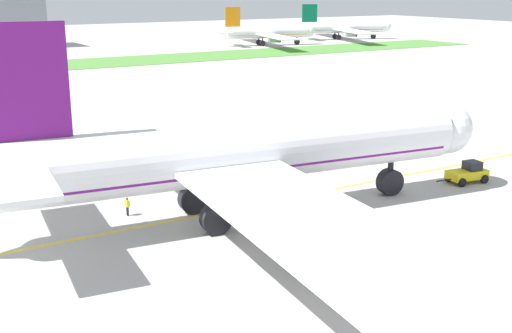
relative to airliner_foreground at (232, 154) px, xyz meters
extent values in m
plane|color=#ADAAA5|center=(-1.43, 2.61, -5.91)|extent=(600.00, 600.00, 0.00)
cube|color=yellow|center=(-1.43, 2.26, -5.91)|extent=(280.00, 0.36, 0.01)
cylinder|color=white|center=(0.73, -0.09, 0.16)|extent=(42.59, 10.25, 5.40)
cube|color=#661472|center=(0.73, -0.09, -0.78)|extent=(40.86, 9.63, 0.65)
sphere|color=white|center=(23.18, -2.70, 0.16)|extent=(5.13, 5.13, 5.13)
cube|color=#661472|center=(-16.90, 1.97, 7.18)|extent=(7.62, 1.42, 8.64)
cube|color=white|center=(-17.11, 7.43, 0.97)|extent=(5.62, 9.12, 0.38)
cube|color=white|center=(-18.36, -3.30, 0.97)|extent=(5.62, 9.12, 0.38)
cube|color=white|center=(1.14, 21.72, -0.51)|extent=(13.63, 38.84, 0.43)
cube|color=white|center=(-3.88, -21.41, -0.51)|extent=(13.63, 38.84, 0.43)
cylinder|color=#B7BABF|center=(1.41, 13.08, -2.15)|extent=(5.44, 3.54, 2.97)
cylinder|color=black|center=(3.96, 12.78, -2.15)|extent=(0.80, 3.15, 3.12)
cylinder|color=#B7BABF|center=(-1.63, -13.06, -2.15)|extent=(5.44, 3.54, 2.97)
cylinder|color=black|center=(0.91, -13.35, -2.15)|extent=(0.80, 3.15, 3.12)
cylinder|color=black|center=(16.67, -1.94, -3.58)|extent=(0.56, 0.56, 2.09)
cylinder|color=black|center=(16.67, -1.94, -4.63)|extent=(2.68, 1.44, 2.56)
cylinder|color=black|center=(-2.30, 3.12, -3.58)|extent=(0.56, 0.56, 2.09)
cylinder|color=black|center=(-2.30, 3.12, -4.63)|extent=(2.68, 1.44, 2.56)
cylinder|color=black|center=(-2.96, -2.51, -3.58)|extent=(0.56, 0.56, 2.09)
cylinder|color=black|center=(-2.96, -2.51, -4.63)|extent=(2.68, 1.44, 2.56)
cube|color=black|center=(22.38, -2.61, 0.84)|extent=(2.35, 4.24, 0.97)
sphere|color=black|center=(-14.91, 4.40, 0.65)|extent=(0.38, 0.38, 0.38)
sphere|color=black|center=(-11.72, 4.03, 0.65)|extent=(0.38, 0.38, 0.38)
sphere|color=black|center=(-8.53, 3.66, 0.65)|extent=(0.38, 0.38, 0.38)
sphere|color=black|center=(-5.34, 3.29, 0.65)|extent=(0.38, 0.38, 0.38)
sphere|color=black|center=(-2.16, 2.91, 0.65)|extent=(0.38, 0.38, 0.38)
sphere|color=black|center=(1.03, 2.54, 0.65)|extent=(0.38, 0.38, 0.38)
sphere|color=black|center=(4.22, 2.17, 0.65)|extent=(0.38, 0.38, 0.38)
sphere|color=black|center=(7.41, 1.80, 0.65)|extent=(0.38, 0.38, 0.38)
sphere|color=black|center=(10.60, 1.43, 0.65)|extent=(0.38, 0.38, 0.38)
sphere|color=black|center=(13.79, 1.05, 0.65)|extent=(0.38, 0.38, 0.38)
sphere|color=black|center=(16.98, 0.68, 0.65)|extent=(0.38, 0.38, 0.38)
cube|color=yellow|center=(26.36, -3.07, -5.03)|extent=(4.46, 2.49, 0.87)
cube|color=black|center=(27.00, -3.15, -4.14)|extent=(1.70, 1.69, 0.90)
cylinder|color=black|center=(23.36, -2.72, -5.31)|extent=(1.80, 0.33, 0.12)
cylinder|color=black|center=(24.77, -3.90, -5.46)|extent=(0.93, 0.45, 0.90)
cylinder|color=black|center=(25.00, -1.90, -5.46)|extent=(0.93, 0.45, 0.90)
cylinder|color=black|center=(27.73, -4.24, -5.46)|extent=(0.93, 0.45, 0.90)
cylinder|color=black|center=(27.96, -2.25, -5.46)|extent=(0.93, 0.45, 0.90)
cylinder|color=black|center=(-7.64, 5.61, -5.48)|extent=(0.12, 0.12, 0.85)
cylinder|color=#BFE519|center=(-7.66, 5.76, -4.79)|extent=(0.10, 0.10, 0.54)
cylinder|color=black|center=(-7.61, 5.41, -5.48)|extent=(0.12, 0.12, 0.85)
cylinder|color=#BFE519|center=(-7.58, 5.26, -4.79)|extent=(0.10, 0.10, 0.54)
cube|color=#BFE519|center=(-7.62, 5.51, -4.76)|extent=(0.32, 0.48, 0.60)
sphere|color=brown|center=(-7.62, 5.51, -4.33)|extent=(0.23, 0.23, 0.23)
cylinder|color=white|center=(95.88, 145.94, -1.39)|extent=(29.00, 10.87, 4.02)
cube|color=orange|center=(95.88, 145.94, -2.09)|extent=(27.80, 10.28, 0.48)
sphere|color=white|center=(110.96, 142.19, -1.39)|extent=(3.82, 3.82, 3.82)
cone|color=white|center=(80.11, 149.86, -1.09)|extent=(5.12, 4.38, 3.42)
cube|color=orange|center=(84.11, 148.86, 3.84)|extent=(5.14, 1.64, 6.43)
cube|color=white|center=(84.52, 152.90, -0.78)|extent=(4.64, 7.01, 0.28)
cube|color=white|center=(82.58, 145.10, -0.78)|extent=(4.64, 7.01, 0.28)
cube|color=white|center=(98.10, 160.85, -1.89)|extent=(12.44, 26.76, 0.32)
cube|color=white|center=(90.85, 131.72, -1.89)|extent=(12.44, 26.76, 0.32)
cylinder|color=#B7BABF|center=(97.53, 154.96, -3.11)|extent=(4.24, 3.07, 2.21)
cylinder|color=black|center=(99.38, 154.50, -3.11)|extent=(0.88, 2.33, 2.32)
cylinder|color=#B7BABF|center=(93.11, 137.19, -3.11)|extent=(4.24, 3.07, 2.21)
cylinder|color=black|center=(94.96, 136.73, -3.11)|extent=(0.88, 2.33, 2.32)
cylinder|color=black|center=(106.53, 143.29, -4.18)|extent=(0.42, 0.42, 1.56)
cylinder|color=black|center=(106.53, 143.29, -4.96)|extent=(2.06, 1.29, 1.91)
cylinder|color=black|center=(94.14, 148.54, -4.18)|extent=(0.42, 0.42, 1.56)
cylinder|color=black|center=(94.14, 148.54, -4.96)|extent=(2.06, 1.29, 1.91)
cylinder|color=black|center=(93.13, 144.45, -4.18)|extent=(0.42, 0.42, 1.56)
cylinder|color=black|center=(93.13, 144.45, -4.96)|extent=(2.06, 1.29, 1.91)
cylinder|color=white|center=(134.85, 153.17, -1.32)|extent=(31.92, 14.18, 4.08)
cube|color=#055938|center=(134.85, 153.17, -2.03)|extent=(30.59, 13.46, 0.49)
sphere|color=white|center=(151.22, 147.65, -1.32)|extent=(3.88, 3.88, 3.88)
cone|color=white|center=(117.80, 158.91, -1.01)|extent=(5.36, 4.72, 3.47)
cube|color=#055938|center=(121.99, 157.50, 3.99)|extent=(5.64, 2.24, 6.53)
cube|color=white|center=(122.68, 161.57, -0.70)|extent=(5.45, 7.33, 0.29)
cube|color=white|center=(120.07, 153.83, -0.70)|extent=(5.45, 7.33, 0.29)
cube|color=white|center=(138.61, 169.40, -1.83)|extent=(16.01, 29.83, 0.33)
cube|color=white|center=(128.03, 137.97, -1.83)|extent=(16.01, 29.83, 0.33)
cylinder|color=#B7BABF|center=(137.44, 162.89, -3.06)|extent=(4.39, 3.37, 2.25)
cylinder|color=black|center=(139.28, 162.27, -3.06)|extent=(1.07, 2.34, 2.36)
cylinder|color=#B7BABF|center=(131.03, 143.86, -3.06)|extent=(4.39, 3.37, 2.25)
cylinder|color=black|center=(132.87, 143.24, -3.06)|extent=(1.07, 2.34, 2.36)
cylinder|color=black|center=(146.48, 149.25, -4.15)|extent=(0.43, 0.43, 1.58)
cylinder|color=black|center=(146.48, 149.25, -4.94)|extent=(2.12, 1.45, 1.94)
cylinder|color=black|center=(133.08, 156.02, -4.15)|extent=(0.43, 0.43, 1.58)
cylinder|color=black|center=(133.08, 156.02, -4.94)|extent=(2.12, 1.45, 1.94)
cylinder|color=black|center=(131.71, 151.96, -4.15)|extent=(0.43, 0.43, 1.58)
cylinder|color=black|center=(131.71, 151.96, -4.94)|extent=(2.12, 1.45, 1.94)
camera|label=1|loc=(-26.87, -48.10, 13.98)|focal=46.37mm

